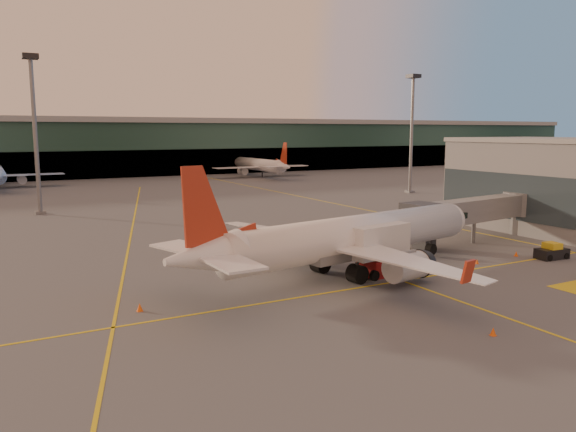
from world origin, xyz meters
TOP-DOWN VIEW (x-y plane):
  - ground at (0.00, 0.00)m, footprint 600.00×600.00m
  - taxi_markings at (-7.32, 44.49)m, footprint 100.12×173.00m
  - terminal at (0.00, 141.79)m, footprint 400.00×20.00m
  - gate_building at (41.93, 17.93)m, footprint 18.40×22.40m
  - mast_west_near at (-20.00, 66.00)m, footprint 2.40×2.40m
  - mast_east_near at (55.00, 62.00)m, footprint 2.40×2.40m
  - main_airplane at (1.37, 8.91)m, footprint 36.25×32.89m
  - jet_bridge at (25.42, 14.89)m, footprint 23.31×6.34m
  - catering_truck at (4.24, 7.73)m, footprint 6.66×3.69m
  - pushback_tug at (24.96, 4.34)m, footprint 3.55×2.15m
  - cone_nose at (22.61, 6.97)m, footprint 0.42×0.42m
  - cone_tail at (-18.19, 7.71)m, footprint 0.49×0.49m
  - cone_wing_right at (1.27, -8.73)m, footprint 0.44×0.44m
  - cone_fwd at (16.10, 6.46)m, footprint 0.39×0.39m

SIDE VIEW (x-z plane):
  - ground at x=0.00m, z-range 0.00..0.00m
  - taxi_markings at x=-7.32m, z-range 0.00..0.01m
  - cone_fwd at x=16.10m, z-range -0.01..0.49m
  - cone_nose at x=22.61m, z-range -0.01..0.53m
  - cone_wing_right at x=1.27m, z-range -0.01..0.55m
  - cone_tail at x=-18.19m, z-range -0.01..0.62m
  - pushback_tug at x=24.96m, z-range -0.16..1.58m
  - catering_truck at x=4.24m, z-range 0.33..5.23m
  - main_airplane at x=1.37m, z-range -1.92..9.06m
  - jet_bridge at x=25.42m, z-range 1.00..6.57m
  - gate_building at x=41.93m, z-range -0.01..12.59m
  - terminal at x=0.00m, z-range -0.04..17.56m
  - mast_west_near at x=-20.00m, z-range 2.06..27.66m
  - mast_east_near at x=55.00m, z-range 2.06..27.66m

